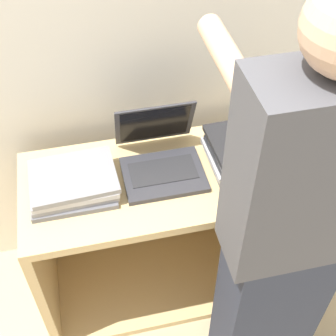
{
  "coord_description": "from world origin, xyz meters",
  "views": [
    {
      "loc": [
        -0.25,
        -0.92,
        2.0
      ],
      "look_at": [
        0.0,
        0.17,
        0.84
      ],
      "focal_mm": 50.0,
      "sensor_mm": 36.0,
      "label": 1
    }
  ],
  "objects_px": {
    "laptop_stack_right": "(250,151)",
    "person": "(287,236)",
    "laptop_open": "(161,157)",
    "laptop_stack_left": "(73,183)"
  },
  "relations": [
    {
      "from": "laptop_open",
      "to": "laptop_stack_left",
      "type": "xyz_separation_m",
      "value": [
        -0.33,
        -0.05,
        -0.01
      ]
    },
    {
      "from": "laptop_open",
      "to": "laptop_stack_left",
      "type": "distance_m",
      "value": 0.34
    },
    {
      "from": "laptop_stack_right",
      "to": "person",
      "type": "distance_m",
      "value": 0.43
    },
    {
      "from": "laptop_open",
      "to": "laptop_stack_right",
      "type": "bearing_deg",
      "value": -8.7
    },
    {
      "from": "laptop_stack_left",
      "to": "person",
      "type": "relative_size",
      "value": 0.19
    },
    {
      "from": "laptop_open",
      "to": "person",
      "type": "distance_m",
      "value": 0.56
    },
    {
      "from": "laptop_open",
      "to": "laptop_stack_right",
      "type": "relative_size",
      "value": 1.0
    },
    {
      "from": "laptop_stack_left",
      "to": "person",
      "type": "bearing_deg",
      "value": -34.28
    },
    {
      "from": "laptop_stack_right",
      "to": "laptop_open",
      "type": "bearing_deg",
      "value": 171.3
    },
    {
      "from": "laptop_stack_left",
      "to": "laptop_stack_right",
      "type": "bearing_deg",
      "value": -0.17
    }
  ]
}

